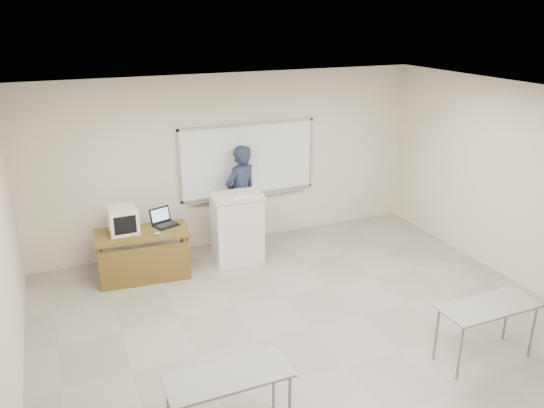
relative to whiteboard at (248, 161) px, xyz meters
name	(u,v)px	position (x,y,z in m)	size (l,w,h in m)	color
floor	(345,367)	(-0.30, -3.97, -1.49)	(7.00, 8.00, 0.01)	gray
whiteboard	(248,161)	(0.00, 0.00, 0.00)	(2.48, 0.10, 1.31)	white
student_desks	(423,391)	(-0.30, -5.32, -0.81)	(4.40, 2.20, 0.73)	gray
instructor_desk	(144,247)	(-2.05, -0.85, -0.94)	(1.42, 0.71, 0.75)	brown
podium	(237,228)	(-0.50, -0.77, -0.90)	(0.82, 0.60, 1.16)	white
crt_monitor	(123,220)	(-2.30, -0.61, -0.54)	(0.43, 0.48, 0.41)	beige
laptop	(165,221)	(-1.65, -0.58, -0.67)	(0.35, 0.33, 0.26)	black
mouse	(157,233)	(-1.85, -0.93, -0.71)	(0.10, 0.07, 0.04)	#A5A6AC
keyboard	(248,195)	(-0.35, -0.89, -0.31)	(0.50, 0.17, 0.03)	beige
presenter	(241,196)	(-0.21, -0.16, -0.57)	(0.66, 0.44, 1.81)	black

